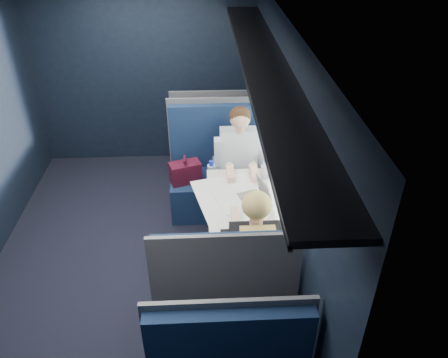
{
  "coord_description": "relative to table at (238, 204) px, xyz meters",
  "views": [
    {
      "loc": [
        0.73,
        -3.28,
        3.1
      ],
      "look_at": [
        0.9,
        0.0,
        0.95
      ],
      "focal_mm": 35.0,
      "sensor_mm": 36.0,
      "label": 1
    }
  ],
  "objects": [
    {
      "name": "woman",
      "position": [
        0.07,
        -0.71,
        0.06
      ],
      "size": [
        0.53,
        0.56,
        1.32
      ],
      "color": "black",
      "rests_on": "ground"
    },
    {
      "name": "man",
      "position": [
        0.07,
        0.7,
        0.06
      ],
      "size": [
        0.53,
        0.56,
        1.32
      ],
      "color": "black",
      "rests_on": "ground"
    },
    {
      "name": "ground",
      "position": [
        -1.03,
        0.0,
        -0.67
      ],
      "size": [
        2.8,
        4.2,
        0.01
      ],
      "primitive_type": "cube",
      "color": "black"
    },
    {
      "name": "laptop",
      "position": [
        0.17,
        -0.05,
        0.13
      ],
      "size": [
        0.29,
        0.33,
        0.21
      ],
      "color": "silver",
      "rests_on": "table"
    },
    {
      "name": "papers",
      "position": [
        -0.07,
        -0.06,
        0.08
      ],
      "size": [
        0.77,
        0.97,
        0.01
      ],
      "primitive_type": "cube",
      "rotation": [
        0.0,
        0.0,
        0.24
      ],
      "color": "white",
      "rests_on": "table"
    },
    {
      "name": "room_shell",
      "position": [
        -1.01,
        0.0,
        0.81
      ],
      "size": [
        3.0,
        4.4,
        2.4
      ],
      "color": "black",
      "rests_on": "ground"
    },
    {
      "name": "bottle_small",
      "position": [
        0.29,
        0.32,
        0.17
      ],
      "size": [
        0.06,
        0.06,
        0.21
      ],
      "color": "silver",
      "rests_on": "table"
    },
    {
      "name": "cup",
      "position": [
        0.3,
        0.39,
        0.13
      ],
      "size": [
        0.08,
        0.08,
        0.1
      ],
      "primitive_type": "cylinder",
      "color": "white",
      "rests_on": "table"
    },
    {
      "name": "table",
      "position": [
        0.0,
        0.0,
        0.0
      ],
      "size": [
        0.62,
        1.0,
        0.74
      ],
      "color": "#54565E",
      "rests_on": "ground"
    },
    {
      "name": "seat_bay_near",
      "position": [
        -0.2,
        0.87,
        -0.24
      ],
      "size": [
        1.04,
        0.62,
        1.26
      ],
      "color": "#0D1C3B",
      "rests_on": "ground"
    },
    {
      "name": "seat_bay_far",
      "position": [
        -0.18,
        -0.87,
        -0.25
      ],
      "size": [
        1.04,
        0.62,
        1.26
      ],
      "color": "#0D1C3B",
      "rests_on": "ground"
    },
    {
      "name": "seat_row_front",
      "position": [
        -0.18,
        1.8,
        -0.25
      ],
      "size": [
        1.04,
        0.51,
        1.16
      ],
      "color": "#0D1C3B",
      "rests_on": "ground"
    }
  ]
}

